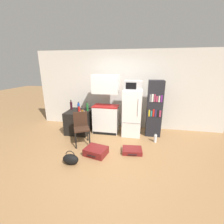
{
  "coord_description": "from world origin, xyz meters",
  "views": [
    {
      "loc": [
        0.63,
        -3.14,
        2.09
      ],
      "look_at": [
        -0.12,
        0.85,
        0.85
      ],
      "focal_mm": 24.0,
      "sensor_mm": 36.0,
      "label": 1
    }
  ],
  "objects_px": {
    "kitchen_hutch": "(106,107)",
    "handbag": "(71,159)",
    "bottle_amber_beer": "(82,112)",
    "bottle_blue_soda": "(79,106)",
    "bottle_wine_dark": "(71,105)",
    "suitcase_small_flat": "(96,151)",
    "microwave": "(133,85)",
    "bottle_green_tall": "(87,107)",
    "side_table": "(79,121)",
    "bookshelf": "(154,109)",
    "bowl": "(82,112)",
    "refrigerator": "(132,113)",
    "water_bottle_front": "(155,138)",
    "bottle_ketchup_red": "(79,109)",
    "chair": "(81,125)",
    "suitcase_large_flat": "(132,151)"
  },
  "relations": [
    {
      "from": "bottle_amber_beer",
      "to": "bowl",
      "type": "distance_m",
      "value": 0.19
    },
    {
      "from": "bottle_wine_dark",
      "to": "chair",
      "type": "xyz_separation_m",
      "value": [
        0.68,
        -0.87,
        -0.31
      ]
    },
    {
      "from": "bottle_ketchup_red",
      "to": "chair",
      "type": "bearing_deg",
      "value": -64.44
    },
    {
      "from": "chair",
      "to": "refrigerator",
      "type": "bearing_deg",
      "value": 4.57
    },
    {
      "from": "handbag",
      "to": "bottle_green_tall",
      "type": "bearing_deg",
      "value": 96.5
    },
    {
      "from": "microwave",
      "to": "bottle_green_tall",
      "type": "xyz_separation_m",
      "value": [
        -1.42,
        -0.05,
        -0.72
      ]
    },
    {
      "from": "kitchen_hutch",
      "to": "handbag",
      "type": "relative_size",
      "value": 5.17
    },
    {
      "from": "bottle_ketchup_red",
      "to": "microwave",
      "type": "bearing_deg",
      "value": 8.19
    },
    {
      "from": "bottle_blue_soda",
      "to": "bowl",
      "type": "bearing_deg",
      "value": -53.37
    },
    {
      "from": "bottle_wine_dark",
      "to": "bottle_green_tall",
      "type": "xyz_separation_m",
      "value": [
        0.59,
        -0.08,
        -0.01
      ]
    },
    {
      "from": "handbag",
      "to": "suitcase_small_flat",
      "type": "bearing_deg",
      "value": 46.98
    },
    {
      "from": "side_table",
      "to": "suitcase_small_flat",
      "type": "bearing_deg",
      "value": -52.64
    },
    {
      "from": "refrigerator",
      "to": "bowl",
      "type": "height_order",
      "value": "refrigerator"
    },
    {
      "from": "bottle_amber_beer",
      "to": "bottle_blue_soda",
      "type": "bearing_deg",
      "value": 122.41
    },
    {
      "from": "bottle_green_tall",
      "to": "suitcase_large_flat",
      "type": "relative_size",
      "value": 0.58
    },
    {
      "from": "kitchen_hutch",
      "to": "bottle_amber_beer",
      "type": "xyz_separation_m",
      "value": [
        -0.61,
        -0.48,
        -0.05
      ]
    },
    {
      "from": "bookshelf",
      "to": "bottle_ketchup_red",
      "type": "bearing_deg",
      "value": -171.77
    },
    {
      "from": "side_table",
      "to": "bottle_ketchup_red",
      "type": "height_order",
      "value": "bottle_ketchup_red"
    },
    {
      "from": "bookshelf",
      "to": "suitcase_small_flat",
      "type": "xyz_separation_m",
      "value": [
        -1.45,
        -1.43,
        -0.77
      ]
    },
    {
      "from": "kitchen_hutch",
      "to": "bottle_wine_dark",
      "type": "bearing_deg",
      "value": -179.47
    },
    {
      "from": "kitchen_hutch",
      "to": "refrigerator",
      "type": "bearing_deg",
      "value": -2.71
    },
    {
      "from": "refrigerator",
      "to": "water_bottle_front",
      "type": "xyz_separation_m",
      "value": [
        0.72,
        -0.4,
        -0.6
      ]
    },
    {
      "from": "side_table",
      "to": "kitchen_hutch",
      "type": "height_order",
      "value": "kitchen_hutch"
    },
    {
      "from": "bookshelf",
      "to": "bottle_wine_dark",
      "type": "distance_m",
      "value": 2.68
    },
    {
      "from": "kitchen_hutch",
      "to": "bottle_ketchup_red",
      "type": "relative_size",
      "value": 9.03
    },
    {
      "from": "bottle_blue_soda",
      "to": "microwave",
      "type": "bearing_deg",
      "value": -2.98
    },
    {
      "from": "bottle_wine_dark",
      "to": "bottle_blue_soda",
      "type": "bearing_deg",
      "value": 15.08
    },
    {
      "from": "side_table",
      "to": "bookshelf",
      "type": "xyz_separation_m",
      "value": [
        2.38,
        0.21,
        0.5
      ]
    },
    {
      "from": "refrigerator",
      "to": "water_bottle_front",
      "type": "distance_m",
      "value": 1.02
    },
    {
      "from": "bottle_amber_beer",
      "to": "suitcase_large_flat",
      "type": "relative_size",
      "value": 0.33
    },
    {
      "from": "bottle_blue_soda",
      "to": "handbag",
      "type": "height_order",
      "value": "bottle_blue_soda"
    },
    {
      "from": "bottle_green_tall",
      "to": "handbag",
      "type": "height_order",
      "value": "bottle_green_tall"
    },
    {
      "from": "bottle_blue_soda",
      "to": "side_table",
      "type": "bearing_deg",
      "value": -71.55
    },
    {
      "from": "kitchen_hutch",
      "to": "bottle_amber_beer",
      "type": "height_order",
      "value": "kitchen_hutch"
    },
    {
      "from": "microwave",
      "to": "bottle_green_tall",
      "type": "relative_size",
      "value": 1.69
    },
    {
      "from": "side_table",
      "to": "suitcase_large_flat",
      "type": "relative_size",
      "value": 1.54
    },
    {
      "from": "kitchen_hutch",
      "to": "bottle_blue_soda",
      "type": "xyz_separation_m",
      "value": [
        -0.95,
        0.05,
        -0.02
      ]
    },
    {
      "from": "bottle_wine_dark",
      "to": "suitcase_small_flat",
      "type": "xyz_separation_m",
      "value": [
        1.23,
        -1.36,
        -0.77
      ]
    },
    {
      "from": "refrigerator",
      "to": "water_bottle_front",
      "type": "height_order",
      "value": "refrigerator"
    },
    {
      "from": "side_table",
      "to": "bottle_wine_dark",
      "type": "xyz_separation_m",
      "value": [
        -0.3,
        0.14,
        0.5
      ]
    },
    {
      "from": "refrigerator",
      "to": "handbag",
      "type": "bearing_deg",
      "value": -124.05
    },
    {
      "from": "refrigerator",
      "to": "microwave",
      "type": "relative_size",
      "value": 2.81
    },
    {
      "from": "suitcase_small_flat",
      "to": "handbag",
      "type": "relative_size",
      "value": 1.65
    },
    {
      "from": "microwave",
      "to": "kitchen_hutch",
      "type": "bearing_deg",
      "value": 177.19
    },
    {
      "from": "microwave",
      "to": "water_bottle_front",
      "type": "relative_size",
      "value": 1.78
    },
    {
      "from": "suitcase_small_flat",
      "to": "water_bottle_front",
      "type": "relative_size",
      "value": 2.08
    },
    {
      "from": "kitchen_hutch",
      "to": "bottle_green_tall",
      "type": "relative_size",
      "value": 6.18
    },
    {
      "from": "bottle_amber_beer",
      "to": "chair",
      "type": "xyz_separation_m",
      "value": [
        0.1,
        -0.4,
        -0.25
      ]
    },
    {
      "from": "bottle_green_tall",
      "to": "water_bottle_front",
      "type": "bearing_deg",
      "value": -9.44
    },
    {
      "from": "bottle_amber_beer",
      "to": "side_table",
      "type": "bearing_deg",
      "value": 129.45
    }
  ]
}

